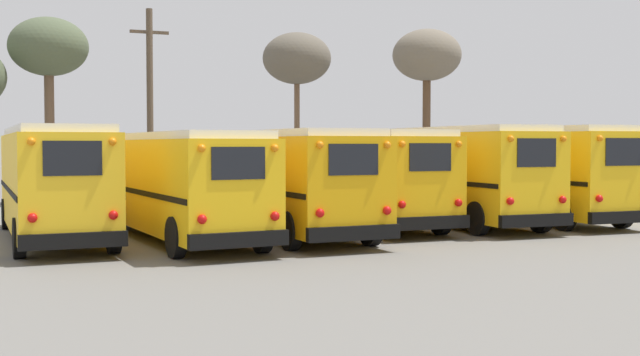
# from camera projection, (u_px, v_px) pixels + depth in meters

# --- Properties ---
(ground_plane) EXTENTS (160.00, 160.00, 0.00)m
(ground_plane) POSITION_uv_depth(u_px,v_px,m) (320.00, 229.00, 25.73)
(ground_plane) COLOR #66635E
(school_bus_0) EXTENTS (2.56, 10.01, 3.21)m
(school_bus_0) POSITION_uv_depth(u_px,v_px,m) (53.00, 179.00, 22.77)
(school_bus_0) COLOR yellow
(school_bus_0) RESTS_ON ground
(school_bus_1) EXTENTS (3.00, 10.61, 3.06)m
(school_bus_1) POSITION_uv_depth(u_px,v_px,m) (175.00, 181.00, 23.01)
(school_bus_1) COLOR yellow
(school_bus_1) RESTS_ON ground
(school_bus_2) EXTENTS (2.66, 9.43, 3.13)m
(school_bus_2) POSITION_uv_depth(u_px,v_px,m) (286.00, 178.00, 23.95)
(school_bus_2) COLOR #E5A00C
(school_bus_2) RESTS_ON ground
(school_bus_3) EXTENTS (2.65, 10.42, 3.15)m
(school_bus_3) POSITION_uv_depth(u_px,v_px,m) (354.00, 174.00, 27.13)
(school_bus_3) COLOR #EAAA0F
(school_bus_3) RESTS_ON ground
(school_bus_4) EXTENTS (2.86, 10.67, 3.31)m
(school_bus_4) POSITION_uv_depth(u_px,v_px,m) (445.00, 171.00, 27.88)
(school_bus_4) COLOR yellow
(school_bus_4) RESTS_ON ground
(school_bus_5) EXTENTS (2.87, 10.69, 3.33)m
(school_bus_5) POSITION_uv_depth(u_px,v_px,m) (521.00, 170.00, 29.20)
(school_bus_5) COLOR yellow
(school_bus_5) RESTS_ON ground
(utility_pole) EXTENTS (1.80, 0.30, 9.04)m
(utility_pole) POSITION_uv_depth(u_px,v_px,m) (150.00, 103.00, 37.39)
(utility_pole) COLOR brown
(utility_pole) RESTS_ON ground
(bare_tree_1) EXTENTS (3.62, 3.62, 8.62)m
(bare_tree_1) POSITION_uv_depth(u_px,v_px,m) (297.00, 60.00, 42.22)
(bare_tree_1) COLOR brown
(bare_tree_1) RESTS_ON ground
(bare_tree_2) EXTENTS (3.54, 3.54, 8.49)m
(bare_tree_2) POSITION_uv_depth(u_px,v_px,m) (49.00, 50.00, 36.29)
(bare_tree_2) COLOR brown
(bare_tree_2) RESTS_ON ground
(bare_tree_3) EXTENTS (3.72, 3.72, 8.96)m
(bare_tree_3) POSITION_uv_depth(u_px,v_px,m) (427.00, 57.00, 43.30)
(bare_tree_3) COLOR brown
(bare_tree_3) RESTS_ON ground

